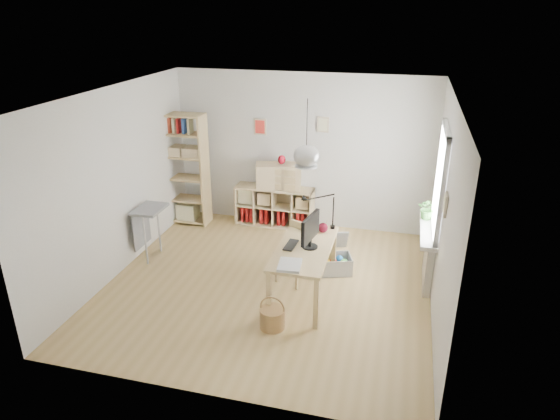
% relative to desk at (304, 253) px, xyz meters
% --- Properties ---
extents(ground, '(4.50, 4.50, 0.00)m').
position_rel_desk_xyz_m(ground, '(-0.55, 0.15, -0.66)').
color(ground, tan).
rests_on(ground, ground).
extents(room_shell, '(4.50, 4.50, 4.50)m').
position_rel_desk_xyz_m(room_shell, '(-0.00, 0.00, 1.34)').
color(room_shell, white).
rests_on(room_shell, ground).
extents(window_unit, '(0.07, 1.16, 1.46)m').
position_rel_desk_xyz_m(window_unit, '(1.68, 0.75, 0.89)').
color(window_unit, white).
rests_on(window_unit, ground).
extents(radiator, '(0.10, 0.80, 0.80)m').
position_rel_desk_xyz_m(radiator, '(1.64, 0.75, -0.26)').
color(radiator, beige).
rests_on(radiator, ground).
extents(windowsill, '(0.22, 1.20, 0.06)m').
position_rel_desk_xyz_m(windowsill, '(1.59, 0.75, 0.17)').
color(windowsill, silver).
rests_on(windowsill, radiator).
extents(desk, '(0.70, 1.50, 0.75)m').
position_rel_desk_xyz_m(desk, '(0.00, 0.00, 0.00)').
color(desk, tan).
rests_on(desk, ground).
extents(cube_shelf, '(1.40, 0.38, 0.72)m').
position_rel_desk_xyz_m(cube_shelf, '(-1.02, 2.23, -0.36)').
color(cube_shelf, tan).
rests_on(cube_shelf, ground).
extents(tall_bookshelf, '(0.80, 0.38, 2.00)m').
position_rel_desk_xyz_m(tall_bookshelf, '(-2.59, 1.95, 0.43)').
color(tall_bookshelf, tan).
rests_on(tall_bookshelf, ground).
extents(side_table, '(0.40, 0.55, 0.85)m').
position_rel_desk_xyz_m(side_table, '(-2.59, 0.50, 0.01)').
color(side_table, gray).
rests_on(side_table, ground).
extents(chair, '(0.55, 0.55, 0.86)m').
position_rel_desk_xyz_m(chair, '(-0.20, 0.41, -0.17)').
color(chair, gray).
rests_on(chair, ground).
extents(wicker_basket, '(0.32, 0.32, 0.44)m').
position_rel_desk_xyz_m(wicker_basket, '(-0.22, -0.81, -0.51)').
color(wicker_basket, '#A77F4B').
rests_on(wicker_basket, ground).
extents(storage_chest, '(0.67, 0.71, 0.54)m').
position_rel_desk_xyz_m(storage_chest, '(0.29, 0.80, -0.48)').
color(storage_chest, beige).
rests_on(storage_chest, ground).
extents(monitor, '(0.21, 0.52, 0.46)m').
position_rel_desk_xyz_m(monitor, '(0.07, 0.00, 0.35)').
color(monitor, black).
rests_on(monitor, desk).
extents(keyboard, '(0.15, 0.35, 0.02)m').
position_rel_desk_xyz_m(keyboard, '(-0.18, -0.01, 0.10)').
color(keyboard, black).
rests_on(keyboard, desk).
extents(task_lamp, '(0.48, 0.18, 0.51)m').
position_rel_desk_xyz_m(task_lamp, '(0.04, 0.61, 0.44)').
color(task_lamp, black).
rests_on(task_lamp, desk).
extents(yarn_ball, '(0.14, 0.14, 0.14)m').
position_rel_desk_xyz_m(yarn_ball, '(0.16, 0.51, 0.16)').
color(yarn_ball, '#4D0A12').
rests_on(yarn_ball, desk).
extents(paper_tray, '(0.31, 0.37, 0.03)m').
position_rel_desk_xyz_m(paper_tray, '(-0.07, -0.56, 0.11)').
color(paper_tray, silver).
rests_on(paper_tray, desk).
extents(drawer_chest, '(0.84, 0.54, 0.44)m').
position_rel_desk_xyz_m(drawer_chest, '(-0.92, 2.19, 0.29)').
color(drawer_chest, tan).
rests_on(drawer_chest, cube_shelf).
extents(red_vase, '(0.13, 0.13, 0.16)m').
position_rel_desk_xyz_m(red_vase, '(-0.87, 2.19, 0.59)').
color(red_vase, maroon).
rests_on(red_vase, drawer_chest).
extents(potted_plant, '(0.29, 0.26, 0.32)m').
position_rel_desk_xyz_m(potted_plant, '(1.57, 1.10, 0.36)').
color(potted_plant, '#2F6425').
rests_on(potted_plant, windowsill).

